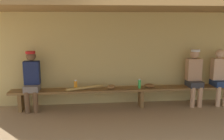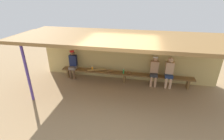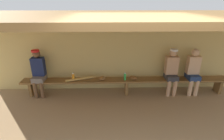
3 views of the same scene
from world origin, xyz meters
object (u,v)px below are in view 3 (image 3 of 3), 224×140
object	(u,v)px
bench	(127,82)
baseball_glove_worn	(133,78)
player_shirtless_tan	(193,70)
baseball_bat	(81,79)
baseball_glove_dark_brown	(102,78)
player_leftmost	(172,70)
water_bottle_green	(125,77)
player_middle	(38,71)
water_bottle_clear	(73,77)

from	to	relation	value
bench	baseball_glove_worn	bearing A→B (deg)	-0.04
player_shirtless_tan	baseball_bat	world-z (taller)	player_shirtless_tan
baseball_glove_dark_brown	player_leftmost	bearing A→B (deg)	115.04
player_shirtless_tan	baseball_glove_worn	bearing A→B (deg)	-179.89
player_shirtless_tan	baseball_glove_dark_brown	size ratio (longest dim) A/B	5.56
player_leftmost	water_bottle_green	size ratio (longest dim) A/B	6.07
player_shirtless_tan	baseball_glove_worn	world-z (taller)	player_shirtless_tan
bench	player_middle	distance (m)	2.51
water_bottle_green	player_shirtless_tan	bearing A→B (deg)	1.36
baseball_bat	player_leftmost	bearing A→B (deg)	-18.47
player_shirtless_tan	baseball_bat	bearing A→B (deg)	-179.95
player_middle	baseball_glove_dark_brown	bearing A→B (deg)	-0.35
bench	baseball_glove_dark_brown	xyz separation A→B (m)	(-0.71, -0.01, 0.12)
bench	player_middle	xyz separation A→B (m)	(-2.48, 0.00, 0.36)
player_leftmost	water_bottle_clear	size ratio (longest dim) A/B	5.83
bench	water_bottle_clear	size ratio (longest dim) A/B	26.00
bench	player_middle	size ratio (longest dim) A/B	4.46
player_middle	water_bottle_clear	size ratio (longest dim) A/B	5.83
baseball_bat	player_middle	bearing A→B (deg)	161.28
bench	player_leftmost	world-z (taller)	player_leftmost
bench	water_bottle_clear	bearing A→B (deg)	-178.46
bench	baseball_bat	size ratio (longest dim) A/B	6.87
bench	player_middle	bearing A→B (deg)	179.92
player_leftmost	water_bottle_green	bearing A→B (deg)	-177.98
bench	baseball_bat	world-z (taller)	baseball_bat
water_bottle_green	baseball_glove_dark_brown	distance (m)	0.66
water_bottle_clear	baseball_bat	size ratio (longest dim) A/B	0.26
baseball_bat	bench	bearing A→B (deg)	-18.55
water_bottle_clear	water_bottle_green	size ratio (longest dim) A/B	1.04
baseball_glove_worn	baseball_bat	xyz separation A→B (m)	(-1.51, 0.00, -0.01)
water_bottle_clear	water_bottle_green	bearing A→B (deg)	-0.11
player_leftmost	baseball_glove_worn	world-z (taller)	player_leftmost
baseball_glove_dark_brown	bench	bearing A→B (deg)	115.32
water_bottle_green	player_middle	bearing A→B (deg)	178.89
water_bottle_clear	bench	bearing A→B (deg)	1.54
baseball_glove_worn	baseball_glove_dark_brown	bearing A→B (deg)	-153.25
player_middle	water_bottle_clear	bearing A→B (deg)	-2.64
baseball_glove_worn	water_bottle_green	bearing A→B (deg)	-143.85
bench	water_bottle_green	xyz separation A→B (m)	(-0.05, -0.04, 0.18)
water_bottle_clear	player_middle	bearing A→B (deg)	177.36
player_middle	water_bottle_clear	world-z (taller)	player_middle
player_middle	baseball_glove_worn	xyz separation A→B (m)	(2.68, -0.00, -0.24)
bench	water_bottle_green	distance (m)	0.19
water_bottle_clear	baseball_glove_worn	distance (m)	1.72
player_leftmost	baseball_glove_worn	size ratio (longest dim) A/B	5.60
baseball_bat	water_bottle_green	bearing A→B (deg)	-20.53
water_bottle_clear	baseball_bat	distance (m)	0.23
water_bottle_clear	baseball_glove_dark_brown	distance (m)	0.82
baseball_glove_worn	player_leftmost	bearing A→B (deg)	26.48
player_middle	baseball_glove_worn	distance (m)	2.69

